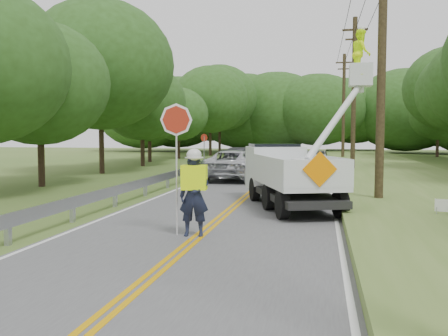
# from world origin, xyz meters

# --- Properties ---
(ground) EXTENTS (140.00, 140.00, 0.00)m
(ground) POSITION_xyz_m (0.00, 0.00, 0.00)
(ground) COLOR #416023
(ground) RESTS_ON ground
(road) EXTENTS (7.20, 96.00, 0.03)m
(road) POSITION_xyz_m (0.00, 14.00, 0.01)
(road) COLOR #4F4F51
(road) RESTS_ON ground
(guardrail) EXTENTS (0.18, 48.00, 0.77)m
(guardrail) POSITION_xyz_m (-4.02, 14.91, 0.55)
(guardrail) COLOR #A4A6AD
(guardrail) RESTS_ON ground
(utility_poles) EXTENTS (1.60, 43.30, 10.00)m
(utility_poles) POSITION_xyz_m (5.00, 17.02, 5.27)
(utility_poles) COLOR black
(utility_poles) RESTS_ON ground
(tall_grass_verge) EXTENTS (7.00, 96.00, 0.30)m
(tall_grass_verge) POSITION_xyz_m (7.10, 14.00, 0.15)
(tall_grass_verge) COLOR #4F6E2A
(tall_grass_verge) RESTS_ON ground
(treeline_left) EXTENTS (10.79, 56.49, 10.93)m
(treeline_left) POSITION_xyz_m (-10.10, 29.21, 5.88)
(treeline_left) COLOR #332319
(treeline_left) RESTS_ON ground
(treeline_horizon) EXTENTS (57.87, 14.86, 11.92)m
(treeline_horizon) POSITION_xyz_m (1.76, 56.04, 5.50)
(treeline_horizon) COLOR #264717
(treeline_horizon) RESTS_ON ground
(flagger) EXTENTS (1.21, 0.56, 3.31)m
(flagger) POSITION_xyz_m (-0.13, 2.77, 1.19)
(flagger) COLOR #191E33
(flagger) RESTS_ON road
(bucket_truck) EXTENTS (4.71, 6.51, 6.18)m
(bucket_truck) POSITION_xyz_m (1.91, 8.87, 1.45)
(bucket_truck) COLOR black
(bucket_truck) RESTS_ON road
(suv_silver) EXTENTS (2.75, 5.90, 1.64)m
(suv_silver) POSITION_xyz_m (-1.76, 17.60, 0.84)
(suv_silver) COLOR silver
(suv_silver) RESTS_ON road
(suv_darkgrey) EXTENTS (2.79, 5.82, 1.63)m
(suv_darkgrey) POSITION_xyz_m (-2.31, 23.00, 0.84)
(suv_darkgrey) COLOR #333439
(suv_darkgrey) RESTS_ON road
(stop_sign_permanent) EXTENTS (0.39, 0.41, 2.53)m
(stop_sign_permanent) POSITION_xyz_m (-4.74, 22.96, 1.68)
(stop_sign_permanent) COLOR #A4A6AD
(stop_sign_permanent) RESTS_ON ground
(yard_sign) EXTENTS (0.49, 0.18, 0.73)m
(yard_sign) POSITION_xyz_m (6.41, 5.66, 0.52)
(yard_sign) COLOR white
(yard_sign) RESTS_ON ground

